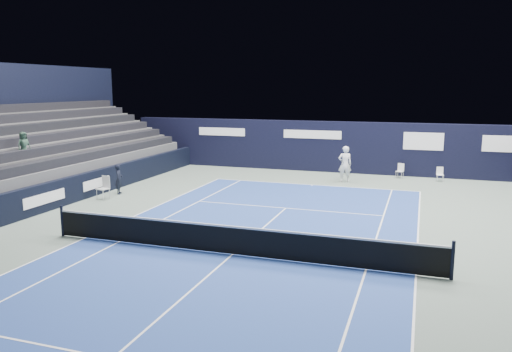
{
  "coord_description": "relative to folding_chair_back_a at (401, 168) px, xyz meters",
  "views": [
    {
      "loc": [
        5.44,
        -13.9,
        5.18
      ],
      "look_at": [
        -1.44,
        6.64,
        1.3
      ],
      "focal_mm": 35.0,
      "sensor_mm": 36.0,
      "label": 1
    }
  ],
  "objects": [
    {
      "name": "line_judge",
      "position": [
        -12.88,
        -8.93,
        0.17
      ],
      "size": [
        0.53,
        0.63,
        1.47
      ],
      "primitive_type": "imported",
      "rotation": [
        0.0,
        0.0,
        1.97
      ],
      "color": "black",
      "rests_on": "ground"
    },
    {
      "name": "folding_chair_back_b",
      "position": [
        2.13,
        -0.44,
        -0.1
      ],
      "size": [
        0.41,
        0.39,
        0.81
      ],
      "rotation": [
        0.0,
        0.0,
        0.15
      ],
      "color": "white",
      "rests_on": "ground"
    },
    {
      "name": "court_markings",
      "position": [
        -4.35,
        -15.61,
        -0.55
      ],
      "size": [
        11.03,
        23.83,
        0.0
      ],
      "color": "white",
      "rests_on": "court_surface"
    },
    {
      "name": "back_sponsor_wall",
      "position": [
        -4.34,
        0.89,
        0.99
      ],
      "size": [
        26.0,
        0.63,
        3.1
      ],
      "color": "black",
      "rests_on": "ground"
    },
    {
      "name": "folding_chair_back_a",
      "position": [
        0.0,
        0.0,
        0.0
      ],
      "size": [
        0.46,
        0.48,
        0.84
      ],
      "rotation": [
        0.0,
        0.0,
        -0.3
      ],
      "color": "silver",
      "rests_on": "ground"
    },
    {
      "name": "line_judge_chair",
      "position": [
        -12.86,
        -10.14,
        0.06
      ],
      "size": [
        0.57,
        0.56,
        1.09
      ],
      "rotation": [
        0.0,
        0.0,
        -0.21
      ],
      "color": "silver",
      "rests_on": "ground"
    },
    {
      "name": "court_surface",
      "position": [
        -4.35,
        -15.61,
        -0.56
      ],
      "size": [
        10.97,
        23.77,
        0.01
      ],
      "primitive_type": "cube",
      "color": "navy",
      "rests_on": "ground"
    },
    {
      "name": "spectator_stand",
      "position": [
        -17.62,
        -8.63,
        1.39
      ],
      "size": [
        6.0,
        18.0,
        6.4
      ],
      "color": "#4B4B4E",
      "rests_on": "ground"
    },
    {
      "name": "ground",
      "position": [
        -4.35,
        -13.61,
        -0.56
      ],
      "size": [
        48.0,
        48.0,
        0.0
      ],
      "primitive_type": "plane",
      "color": "#596960",
      "rests_on": "ground"
    },
    {
      "name": "tennis_player",
      "position": [
        -2.87,
        -2.3,
        0.44
      ],
      "size": [
        0.84,
        0.95,
        2.0
      ],
      "color": "white",
      "rests_on": "ground"
    },
    {
      "name": "side_barrier_left",
      "position": [
        -13.84,
        -9.64,
        0.04
      ],
      "size": [
        0.33,
        22.0,
        1.2
      ],
      "color": "black",
      "rests_on": "ground"
    },
    {
      "name": "tennis_net",
      "position": [
        -4.35,
        -15.61,
        -0.05
      ],
      "size": [
        12.9,
        0.1,
        1.1
      ],
      "color": "black",
      "rests_on": "ground"
    }
  ]
}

